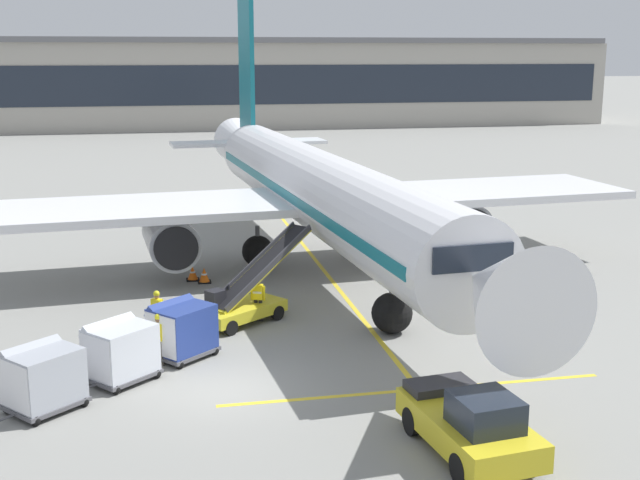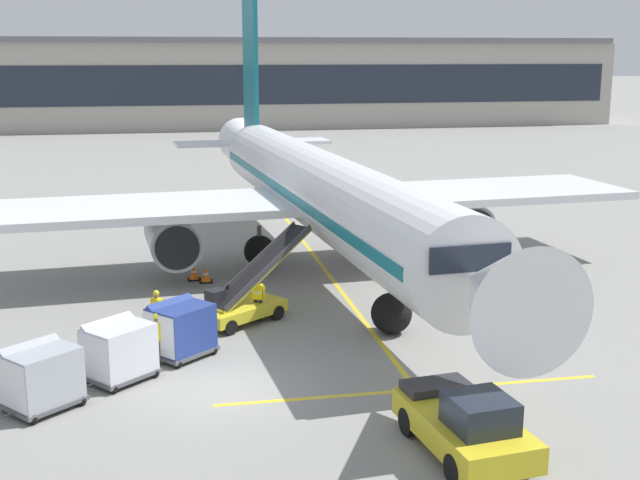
{
  "view_description": "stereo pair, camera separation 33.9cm",
  "coord_description": "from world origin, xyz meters",
  "px_view_note": "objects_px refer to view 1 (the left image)",
  "views": [
    {
      "loc": [
        -1.83,
        -23.47,
        10.01
      ],
      "look_at": [
        4.21,
        6.46,
        3.05
      ],
      "focal_mm": 46.47,
      "sensor_mm": 36.0,
      "label": 1
    },
    {
      "loc": [
        -1.49,
        -23.54,
        10.01
      ],
      "look_at": [
        4.21,
        6.46,
        3.05
      ],
      "focal_mm": 46.47,
      "sensor_mm": 36.0,
      "label": 2
    }
  ],
  "objects_px": {
    "baggage_cart_lead": "(181,329)",
    "safety_cone_wingtip": "(204,275)",
    "belt_loader": "(245,298)",
    "safety_cone_engine_keepout": "(193,273)",
    "pushback_tug": "(470,423)",
    "ground_crew_by_loader": "(258,296)",
    "ground_crew_marshaller": "(157,311)",
    "baggage_cart_second": "(120,350)",
    "ground_crew_by_carts": "(159,336)",
    "baggage_cart_third": "(43,377)",
    "parked_airplane": "(316,191)"
  },
  "relations": [
    {
      "from": "ground_crew_by_carts",
      "to": "safety_cone_engine_keepout",
      "type": "distance_m",
      "value": 10.32
    },
    {
      "from": "ground_crew_by_carts",
      "to": "baggage_cart_third",
      "type": "bearing_deg",
      "value": -138.69
    },
    {
      "from": "baggage_cart_lead",
      "to": "baggage_cart_second",
      "type": "bearing_deg",
      "value": -138.8
    },
    {
      "from": "baggage_cart_second",
      "to": "baggage_cart_third",
      "type": "relative_size",
      "value": 1.0
    },
    {
      "from": "belt_loader",
      "to": "safety_cone_engine_keepout",
      "type": "bearing_deg",
      "value": 104.94
    },
    {
      "from": "belt_loader",
      "to": "baggage_cart_third",
      "type": "height_order",
      "value": "belt_loader"
    },
    {
      "from": "belt_loader",
      "to": "pushback_tug",
      "type": "distance_m",
      "value": 12.49
    },
    {
      "from": "baggage_cart_third",
      "to": "ground_crew_by_loader",
      "type": "height_order",
      "value": "baggage_cart_third"
    },
    {
      "from": "pushback_tug",
      "to": "ground_crew_marshaller",
      "type": "distance_m",
      "value": 13.02
    },
    {
      "from": "ground_crew_marshaller",
      "to": "safety_cone_engine_keepout",
      "type": "xyz_separation_m",
      "value": [
        1.6,
        7.47,
        -0.68
      ]
    },
    {
      "from": "belt_loader",
      "to": "safety_cone_wingtip",
      "type": "relative_size",
      "value": 7.34
    },
    {
      "from": "baggage_cart_lead",
      "to": "pushback_tug",
      "type": "distance_m",
      "value": 10.86
    },
    {
      "from": "baggage_cart_third",
      "to": "pushback_tug",
      "type": "bearing_deg",
      "value": -24.14
    },
    {
      "from": "baggage_cart_second",
      "to": "ground_crew_marshaller",
      "type": "relative_size",
      "value": 1.48
    },
    {
      "from": "ground_crew_by_carts",
      "to": "safety_cone_engine_keepout",
      "type": "relative_size",
      "value": 2.65
    },
    {
      "from": "safety_cone_engine_keepout",
      "to": "baggage_cart_third",
      "type": "bearing_deg",
      "value": -110.38
    },
    {
      "from": "pushback_tug",
      "to": "ground_crew_by_carts",
      "type": "bearing_deg",
      "value": 134.52
    },
    {
      "from": "safety_cone_wingtip",
      "to": "ground_crew_by_loader",
      "type": "bearing_deg",
      "value": -73.95
    },
    {
      "from": "belt_loader",
      "to": "ground_crew_by_carts",
      "type": "distance_m",
      "value": 5.07
    },
    {
      "from": "belt_loader",
      "to": "ground_crew_marshaller",
      "type": "height_order",
      "value": "belt_loader"
    },
    {
      "from": "parked_airplane",
      "to": "baggage_cart_second",
      "type": "relative_size",
      "value": 15.49
    },
    {
      "from": "baggage_cart_lead",
      "to": "pushback_tug",
      "type": "xyz_separation_m",
      "value": [
        6.93,
        -8.36,
        -0.17
      ]
    },
    {
      "from": "ground_crew_by_loader",
      "to": "ground_crew_marshaller",
      "type": "height_order",
      "value": "same"
    },
    {
      "from": "baggage_cart_lead",
      "to": "baggage_cart_second",
      "type": "distance_m",
      "value": 2.58
    },
    {
      "from": "baggage_cart_second",
      "to": "pushback_tug",
      "type": "distance_m",
      "value": 11.1
    },
    {
      "from": "safety_cone_engine_keepout",
      "to": "parked_airplane",
      "type": "bearing_deg",
      "value": 12.06
    },
    {
      "from": "ground_crew_by_loader",
      "to": "parked_airplane",
      "type": "bearing_deg",
      "value": 63.65
    },
    {
      "from": "belt_loader",
      "to": "pushback_tug",
      "type": "xyz_separation_m",
      "value": [
        4.42,
        -11.68,
        -0.09
      ]
    },
    {
      "from": "ground_crew_by_loader",
      "to": "ground_crew_by_carts",
      "type": "xyz_separation_m",
      "value": [
        -3.73,
        -3.87,
        0.0
      ]
    },
    {
      "from": "baggage_cart_lead",
      "to": "ground_crew_by_carts",
      "type": "height_order",
      "value": "baggage_cart_lead"
    },
    {
      "from": "baggage_cart_lead",
      "to": "ground_crew_marshaller",
      "type": "bearing_deg",
      "value": 109.75
    },
    {
      "from": "pushback_tug",
      "to": "ground_crew_by_loader",
      "type": "bearing_deg",
      "value": 108.64
    },
    {
      "from": "safety_cone_wingtip",
      "to": "pushback_tug",
      "type": "bearing_deg",
      "value": -72.21
    },
    {
      "from": "belt_loader",
      "to": "baggage_cart_second",
      "type": "relative_size",
      "value": 1.89
    },
    {
      "from": "ground_crew_by_loader",
      "to": "safety_cone_wingtip",
      "type": "bearing_deg",
      "value": 106.05
    },
    {
      "from": "baggage_cart_lead",
      "to": "ground_crew_by_carts",
      "type": "relative_size",
      "value": 1.48
    },
    {
      "from": "ground_crew_marshaller",
      "to": "safety_cone_engine_keepout",
      "type": "bearing_deg",
      "value": 77.91
    },
    {
      "from": "pushback_tug",
      "to": "ground_crew_marshaller",
      "type": "bearing_deg",
      "value": 126.24
    },
    {
      "from": "parked_airplane",
      "to": "ground_crew_by_carts",
      "type": "bearing_deg",
      "value": -123.17
    },
    {
      "from": "baggage_cart_lead",
      "to": "ground_crew_marshaller",
      "type": "xyz_separation_m",
      "value": [
        -0.77,
        2.13,
        -0.0
      ]
    },
    {
      "from": "pushback_tug",
      "to": "ground_crew_marshaller",
      "type": "relative_size",
      "value": 2.65
    },
    {
      "from": "baggage_cart_lead",
      "to": "safety_cone_wingtip",
      "type": "height_order",
      "value": "baggage_cart_lead"
    },
    {
      "from": "safety_cone_engine_keepout",
      "to": "safety_cone_wingtip",
      "type": "bearing_deg",
      "value": -44.78
    },
    {
      "from": "safety_cone_engine_keepout",
      "to": "pushback_tug",
      "type": "bearing_deg",
      "value": -71.26
    },
    {
      "from": "pushback_tug",
      "to": "ground_crew_by_loader",
      "type": "relative_size",
      "value": 2.65
    },
    {
      "from": "baggage_cart_third",
      "to": "ground_crew_by_carts",
      "type": "bearing_deg",
      "value": 41.31
    },
    {
      "from": "baggage_cart_lead",
      "to": "belt_loader",
      "type": "bearing_deg",
      "value": 52.9
    },
    {
      "from": "baggage_cart_lead",
      "to": "ground_crew_by_carts",
      "type": "distance_m",
      "value": 0.93
    },
    {
      "from": "belt_loader",
      "to": "parked_airplane",
      "type": "bearing_deg",
      "value": 60.71
    },
    {
      "from": "pushback_tug",
      "to": "baggage_cart_lead",
      "type": "bearing_deg",
      "value": 129.63
    }
  ]
}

